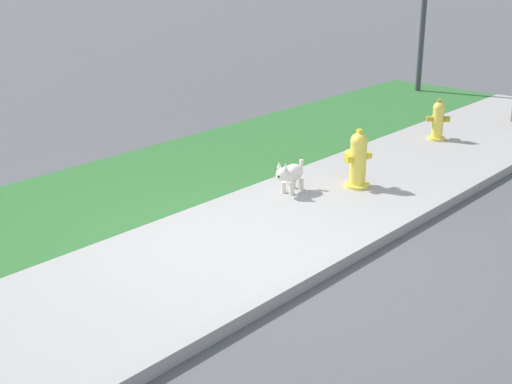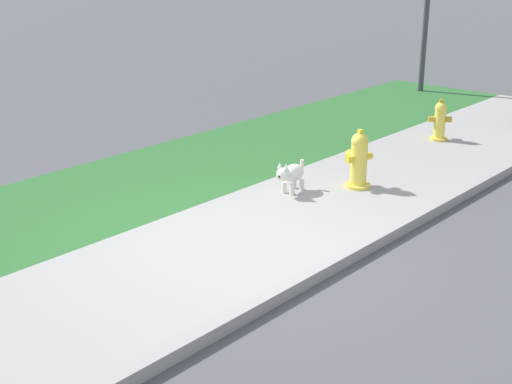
# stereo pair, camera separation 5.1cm
# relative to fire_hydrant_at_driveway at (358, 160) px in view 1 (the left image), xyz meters

# --- Properties ---
(ground_plane) EXTENTS (120.00, 120.00, 0.00)m
(ground_plane) POSITION_rel_fire_hydrant_at_driveway_xyz_m (-2.36, -0.03, -0.37)
(ground_plane) COLOR #515154
(sidewalk_pavement) EXTENTS (18.00, 2.13, 0.01)m
(sidewalk_pavement) POSITION_rel_fire_hydrant_at_driveway_xyz_m (-2.36, -0.03, -0.36)
(sidewalk_pavement) COLOR #9E9993
(sidewalk_pavement) RESTS_ON ground
(grass_verge) EXTENTS (18.00, 2.40, 0.01)m
(grass_verge) POSITION_rel_fire_hydrant_at_driveway_xyz_m (-2.36, 2.23, -0.36)
(grass_verge) COLOR #2D662D
(grass_verge) RESTS_ON ground
(street_curb) EXTENTS (18.00, 0.16, 0.12)m
(street_curb) POSITION_rel_fire_hydrant_at_driveway_xyz_m (-2.36, -1.17, -0.31)
(street_curb) COLOR #9E9993
(street_curb) RESTS_ON ground
(fire_hydrant_at_driveway) EXTENTS (0.40, 0.38, 0.76)m
(fire_hydrant_at_driveway) POSITION_rel_fire_hydrant_at_driveway_xyz_m (0.00, 0.00, 0.00)
(fire_hydrant_at_driveway) COLOR yellow
(fire_hydrant_at_driveway) RESTS_ON ground
(fire_hydrant_far_end) EXTENTS (0.33, 0.34, 0.66)m
(fire_hydrant_far_end) POSITION_rel_fire_hydrant_at_driveway_xyz_m (2.72, 0.32, -0.06)
(fire_hydrant_far_end) COLOR yellow
(fire_hydrant_far_end) RESTS_ON ground
(small_white_dog) EXTENTS (0.53, 0.24, 0.44)m
(small_white_dog) POSITION_rel_fire_hydrant_at_driveway_xyz_m (-0.74, 0.50, -0.12)
(small_white_dog) COLOR silver
(small_white_dog) RESTS_ON ground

